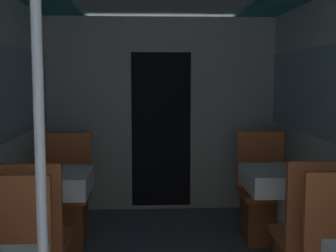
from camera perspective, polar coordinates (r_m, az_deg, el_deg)
bulkhead_far at (r=5.09m, az=-0.86°, el=1.38°), size 2.46×0.09×2.09m
support_pole_left_0 at (r=1.72m, az=-15.20°, el=-7.96°), size 0.04×0.04×2.09m
dining_table_left_1 at (r=3.60m, az=-14.12°, el=-7.35°), size 0.59×0.59×0.75m
chair_left_far_1 at (r=4.24m, az=-12.46°, el=-10.05°), size 0.43×0.43×0.95m
dining_table_right_1 at (r=3.69m, az=13.97°, el=-7.03°), size 0.59×0.59×0.75m
chair_right_far_1 at (r=4.31m, az=11.59°, el=-9.75°), size 0.43×0.43×0.95m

